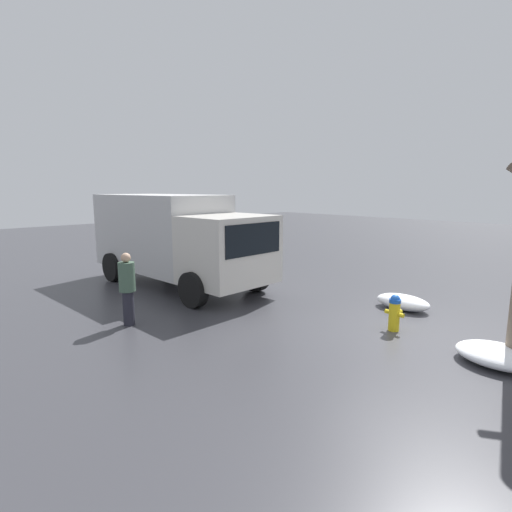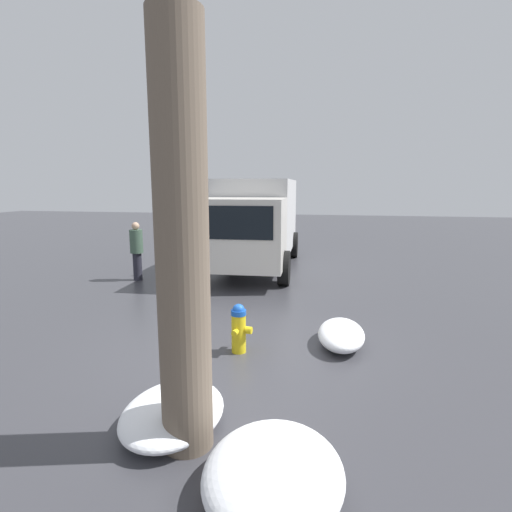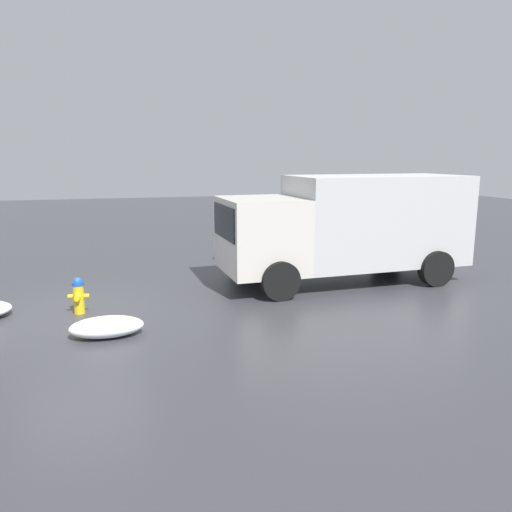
{
  "view_description": "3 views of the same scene",
  "coord_description": "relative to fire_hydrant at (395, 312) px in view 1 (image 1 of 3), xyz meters",
  "views": [
    {
      "loc": [
        -3.75,
        7.55,
        2.92
      ],
      "look_at": [
        2.96,
        1.13,
        1.34
      ],
      "focal_mm": 28.0,
      "sensor_mm": 36.0,
      "label": 1
    },
    {
      "loc": [
        -5.68,
        -1.37,
        2.54
      ],
      "look_at": [
        3.0,
        0.31,
        0.98
      ],
      "focal_mm": 28.0,
      "sensor_mm": 36.0,
      "label": 2
    },
    {
      "loc": [
        0.91,
        -10.56,
        3.21
      ],
      "look_at": [
        3.9,
        0.35,
        0.94
      ],
      "focal_mm": 35.0,
      "sensor_mm": 36.0,
      "label": 3
    }
  ],
  "objects": [
    {
      "name": "pedestrian",
      "position": [
        4.13,
        3.82,
        0.47
      ],
      "size": [
        0.34,
        0.34,
        1.58
      ],
      "rotation": [
        0.0,
        0.0,
        0.1
      ],
      "color": "#23232D",
      "rests_on": "ground_plane"
    },
    {
      "name": "snow_pile_curbside",
      "position": [
        -2.01,
        0.25,
        -0.24
      ],
      "size": [
        1.36,
        1.06,
        0.31
      ],
      "color": "white",
      "rests_on": "ground_plane"
    },
    {
      "name": "fire_hydrant",
      "position": [
        0.0,
        0.0,
        0.0
      ],
      "size": [
        0.43,
        0.33,
        0.77
      ],
      "rotation": [
        0.0,
        0.0,
        4.6
      ],
      "color": "yellow",
      "rests_on": "ground_plane"
    },
    {
      "name": "snow_pile_by_hydrant",
      "position": [
        0.58,
        -1.55,
        -0.22
      ],
      "size": [
        1.32,
        0.74,
        0.36
      ],
      "color": "white",
      "rests_on": "ground_plane"
    },
    {
      "name": "ground_plane",
      "position": [
        0.0,
        0.0,
        -0.39
      ],
      "size": [
        60.0,
        60.0,
        0.0
      ],
      "primitive_type": "plane",
      "color": "#38383D"
    },
    {
      "name": "delivery_truck",
      "position": [
        6.57,
        1.04,
        1.1
      ],
      "size": [
        6.4,
        2.71,
        2.73
      ],
      "rotation": [
        0.0,
        0.0,
        1.61
      ],
      "color": "beige",
      "rests_on": "ground_plane"
    }
  ]
}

